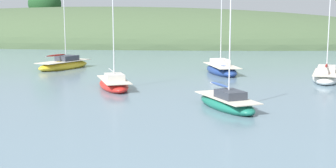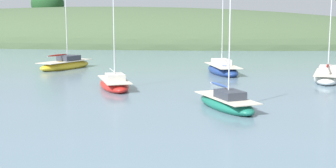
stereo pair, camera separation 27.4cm
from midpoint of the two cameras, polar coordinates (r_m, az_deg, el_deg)
name	(u,v)px [view 1 (the left image)]	position (r m, az deg, el deg)	size (l,w,h in m)	color
far_shoreline_hill	(95,43)	(101.94, -9.39, 5.17)	(150.00, 36.00, 20.67)	#425638
sailboat_yellow_far	(114,84)	(38.63, -7.14, 0.01)	(4.74, 6.91, 7.98)	red
sailboat_orange_cutter	(326,76)	(45.33, 19.36, 0.91)	(4.02, 7.57, 10.33)	white
sailboat_black_sloop	(64,65)	(54.26, -13.26, 2.39)	(5.32, 8.07, 11.31)	gold
sailboat_blue_center	(227,103)	(30.34, 7.23, -2.37)	(5.02, 6.62, 7.95)	#196B56
sailboat_white_near	(221,69)	(48.80, 6.65, 1.88)	(4.72, 8.03, 10.97)	navy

